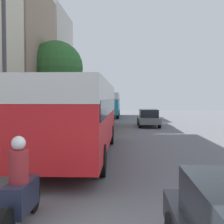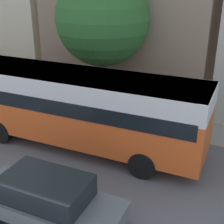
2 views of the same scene
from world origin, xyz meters
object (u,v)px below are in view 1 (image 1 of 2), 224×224
at_px(bus_lead, 79,109).
at_px(bus_third_in_line, 109,102).
at_px(motorcycle_behind_lead, 20,192).
at_px(pedestrian_walking_away, 74,110).
at_px(bus_following, 97,103).
at_px(car_crossing, 148,118).
at_px(pedestrian_near_curb, 48,121).

relative_size(bus_lead, bus_third_in_line, 1.06).
relative_size(motorcycle_behind_lead, pedestrian_walking_away, 1.38).
height_order(bus_lead, bus_following, bus_following).
distance_m(car_crossing, pedestrian_walking_away, 12.57).
bearing_deg(car_crossing, bus_third_in_line, 107.35).
height_order(motorcycle_behind_lead, pedestrian_walking_away, pedestrian_walking_away).
relative_size(bus_lead, motorcycle_behind_lead, 4.89).
distance_m(bus_third_in_line, pedestrian_near_curb, 20.60).
xyz_separation_m(motorcycle_behind_lead, pedestrian_near_curb, (-2.82, 13.45, 0.29)).
distance_m(car_crossing, pedestrian_near_curb, 10.11).
distance_m(bus_following, car_crossing, 4.68).
height_order(car_crossing, pedestrian_walking_away, pedestrian_walking_away).
relative_size(bus_following, car_crossing, 2.30).
bearing_deg(car_crossing, bus_lead, -105.96).
xyz_separation_m(bus_following, motorcycle_behind_lead, (0.32, -19.56, -1.34)).
xyz_separation_m(bus_lead, pedestrian_walking_away, (-4.09, 23.38, -1.00)).
relative_size(motorcycle_behind_lead, pedestrian_near_curb, 1.38).
bearing_deg(bus_following, bus_lead, -88.24).
height_order(bus_third_in_line, pedestrian_walking_away, bus_third_in_line).
distance_m(bus_lead, pedestrian_near_curb, 6.90).
xyz_separation_m(motorcycle_behind_lead, pedestrian_walking_away, (-4.03, 30.64, 0.29)).
bearing_deg(bus_third_in_line, pedestrian_near_curb, -97.70).
height_order(motorcycle_behind_lead, pedestrian_near_curb, pedestrian_near_curb).
height_order(bus_following, car_crossing, bus_following).
bearing_deg(pedestrian_walking_away, bus_lead, -80.09).
xyz_separation_m(pedestrian_near_curb, pedestrian_walking_away, (-1.22, 17.19, 0.00)).
bearing_deg(pedestrian_walking_away, pedestrian_near_curb, -85.95).
bearing_deg(motorcycle_behind_lead, bus_following, 90.95).
height_order(bus_following, bus_third_in_line, bus_following).
bearing_deg(car_crossing, pedestrian_near_curb, -132.14).
bearing_deg(bus_lead, bus_third_in_line, 90.24).
xyz_separation_m(bus_lead, bus_following, (-0.38, 12.30, 0.05)).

